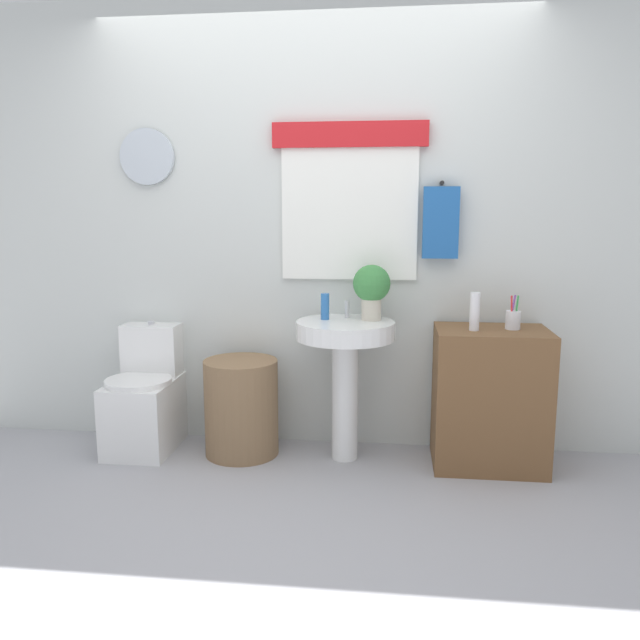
{
  "coord_description": "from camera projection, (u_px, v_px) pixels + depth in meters",
  "views": [
    {
      "loc": [
        0.47,
        -2.59,
        1.4
      ],
      "look_at": [
        0.08,
        0.8,
        0.81
      ],
      "focal_mm": 35.38,
      "sensor_mm": 36.0,
      "label": 1
    }
  ],
  "objects": [
    {
      "name": "toilet",
      "position": [
        146.0,
        401.0,
        3.75
      ],
      "size": [
        0.38,
        0.51,
        0.75
      ],
      "color": "white",
      "rests_on": "ground_plane"
    },
    {
      "name": "wooden_cabinet",
      "position": [
        490.0,
        398.0,
        3.48
      ],
      "size": [
        0.61,
        0.44,
        0.77
      ],
      "primitive_type": "cube",
      "color": "brown",
      "rests_on": "ground_plane"
    },
    {
      "name": "ground_plane",
      "position": [
        282.0,
        528.0,
        2.83
      ],
      "size": [
        8.0,
        8.0,
        0.0
      ],
      "primitive_type": "plane",
      "color": "#A3A3A8"
    },
    {
      "name": "lotion_bottle",
      "position": [
        475.0,
        311.0,
        3.37
      ],
      "size": [
        0.05,
        0.05,
        0.21
      ],
      "primitive_type": "cylinder",
      "color": "white",
      "rests_on": "wooden_cabinet"
    },
    {
      "name": "pedestal_sink",
      "position": [
        345.0,
        354.0,
        3.53
      ],
      "size": [
        0.55,
        0.55,
        0.8
      ],
      "color": "white",
      "rests_on": "ground_plane"
    },
    {
      "name": "soap_bottle",
      "position": [
        325.0,
        306.0,
        3.55
      ],
      "size": [
        0.05,
        0.05,
        0.15
      ],
      "primitive_type": "cylinder",
      "color": "#2D6BB7",
      "rests_on": "pedestal_sink"
    },
    {
      "name": "laundry_hamper",
      "position": [
        241.0,
        407.0,
        3.65
      ],
      "size": [
        0.43,
        0.43,
        0.56
      ],
      "primitive_type": "cylinder",
      "color": "#846647",
      "rests_on": "ground_plane"
    },
    {
      "name": "potted_plant",
      "position": [
        372.0,
        287.0,
        3.51
      ],
      "size": [
        0.21,
        0.21,
        0.31
      ],
      "color": "beige",
      "rests_on": "pedestal_sink"
    },
    {
      "name": "toothbrush_cup",
      "position": [
        513.0,
        319.0,
        3.41
      ],
      "size": [
        0.08,
        0.08,
        0.19
      ],
      "color": "silver",
      "rests_on": "wooden_cabinet"
    },
    {
      "name": "faucet",
      "position": [
        347.0,
        309.0,
        3.61
      ],
      "size": [
        0.03,
        0.03,
        0.1
      ],
      "primitive_type": "cylinder",
      "color": "silver",
      "rests_on": "pedestal_sink"
    },
    {
      "name": "back_wall",
      "position": [
        314.0,
        228.0,
        3.73
      ],
      "size": [
        4.4,
        0.18,
        2.6
      ],
      "color": "silver",
      "rests_on": "ground_plane"
    }
  ]
}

